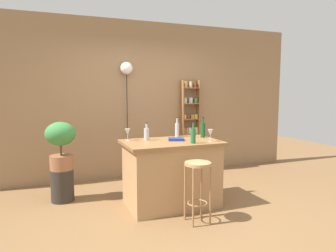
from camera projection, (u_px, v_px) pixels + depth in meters
name	position (u px, v px, depth m)	size (l,w,h in m)	color
ground	(180.00, 213.00, 4.00)	(12.00, 12.00, 0.00)	brown
back_wall	(137.00, 100.00, 5.65)	(6.40, 0.10, 2.80)	#997551
kitchen_counter	(171.00, 173.00, 4.23)	(1.29, 0.81, 0.89)	tan
bar_stool	(198.00, 179.00, 3.66)	(0.31, 0.31, 0.73)	#997047
spice_shelf	(190.00, 126.00, 5.94)	(0.35, 0.14, 1.76)	olive
plant_stool	(62.00, 185.00, 4.41)	(0.32, 0.32, 0.46)	#2D2823
potted_plant	(61.00, 142.00, 4.34)	(0.42, 0.37, 0.68)	#935B3D
bottle_soda_blue	(177.00, 129.00, 4.55)	(0.06, 0.06, 0.29)	#B2B2B7
bottle_sauce_amber	(193.00, 135.00, 3.99)	(0.07, 0.07, 0.27)	#236638
bottle_olive_oil	(147.00, 134.00, 4.24)	(0.07, 0.07, 0.24)	#B2B2B7
bottle_spirits_clear	(203.00, 130.00, 4.50)	(0.07, 0.07, 0.30)	#194C23
wine_glass_left	(210.00, 133.00, 4.14)	(0.07, 0.07, 0.16)	silver
wine_glass_center	(128.00, 132.00, 4.21)	(0.07, 0.07, 0.16)	silver
cookbook	(176.00, 139.00, 4.23)	(0.21, 0.15, 0.04)	navy
pendant_globe_light	(127.00, 70.00, 5.40)	(0.22, 0.22, 2.06)	black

